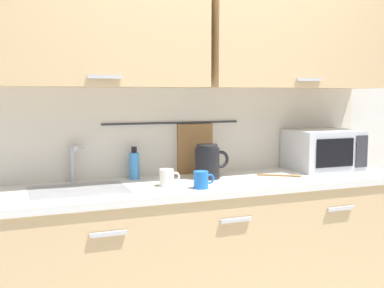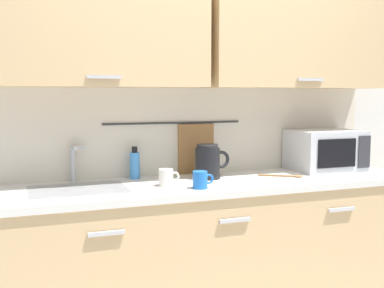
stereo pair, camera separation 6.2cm
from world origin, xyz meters
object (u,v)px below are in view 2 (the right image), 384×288
electric_kettle (208,162)px  wooden_spoon (286,176)px  dish_soap_bottle (135,165)px  microwave (325,150)px  mug_by_kettle (166,177)px  mug_near_sink (201,180)px

electric_kettle → wooden_spoon: (0.48, -0.12, -0.10)m
electric_kettle → dish_soap_bottle: (-0.42, 0.14, -0.01)m
microwave → mug_by_kettle: 1.19m
mug_near_sink → wooden_spoon: size_ratio=0.49×
microwave → dish_soap_bottle: microwave is taller
microwave → dish_soap_bottle: 1.29m
wooden_spoon → mug_near_sink: bearing=-166.1°
microwave → wooden_spoon: size_ratio=1.88×
microwave → wooden_spoon: (-0.39, -0.14, -0.13)m
dish_soap_bottle → mug_near_sink: dish_soap_bottle is taller
dish_soap_bottle → mug_by_kettle: bearing=-67.9°
microwave → dish_soap_bottle: size_ratio=2.35×
mug_near_sink → wooden_spoon: (0.63, 0.16, -0.04)m
electric_kettle → mug_near_sink: electric_kettle is taller
electric_kettle → mug_by_kettle: size_ratio=1.89×
dish_soap_bottle → wooden_spoon: size_ratio=0.80×
microwave → electric_kettle: microwave is taller
dish_soap_bottle → mug_near_sink: bearing=-57.5°
dish_soap_bottle → wooden_spoon: 0.94m
mug_near_sink → mug_by_kettle: size_ratio=1.00×
microwave → mug_near_sink: microwave is taller
dish_soap_bottle → microwave: bearing=-5.2°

